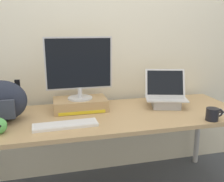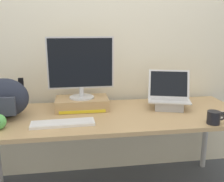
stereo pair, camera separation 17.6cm
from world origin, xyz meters
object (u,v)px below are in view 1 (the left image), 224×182
Objects in this scene: toner_box_yellow at (80,104)px; open_laptop at (166,99)px; messenger_backpack at (2,101)px; cell_phone at (219,111)px; desktop_monitor at (79,67)px; external_keyboard at (65,125)px; coffee_mug at (213,114)px.

open_laptop reaches higher than toner_box_yellow.
messenger_backpack is 1.62m from cell_phone.
desktop_monitor is 0.61m from messenger_backpack.
messenger_backpack is (-1.26, -0.03, 0.08)m from open_laptop.
toner_box_yellow is 1.09× the size of open_laptop.
desktop_monitor reaches higher than toner_box_yellow.
open_laptop is at bearing 3.79° from messenger_backpack.
desktop_monitor is 1.19× the size of external_keyboard.
open_laptop reaches higher than messenger_backpack.
coffee_mug reaches higher than external_keyboard.
toner_box_yellow is at bearing 64.67° from external_keyboard.
coffee_mug is (0.18, -0.38, -0.02)m from open_laptop.
cell_phone is at bearing -16.95° from toner_box_yellow.
coffee_mug is at bearing -27.64° from toner_box_yellow.
toner_box_yellow reaches higher than cell_phone.
messenger_backpack is at bearing -168.95° from toner_box_yellow.
external_keyboard reaches higher than cell_phone.
coffee_mug is at bearing -48.58° from open_laptop.
desktop_monitor reaches higher than coffee_mug.
open_laptop is at bearing -6.70° from desktop_monitor.
coffee_mug is 0.80× the size of cell_phone.
messenger_backpack reaches higher than coffee_mug.
coffee_mug is 0.22m from cell_phone.
external_keyboard is 0.49m from messenger_backpack.
desktop_monitor is at bearing -89.42° from toner_box_yellow.
coffee_mug is (1.02, -0.13, 0.03)m from external_keyboard.
desktop_monitor reaches higher than external_keyboard.
open_laptop is at bearing 115.18° from coffee_mug.
external_keyboard is 1.24× the size of messenger_backpack.
messenger_backpack is (-0.42, 0.22, 0.13)m from external_keyboard.
messenger_backpack is 1.49m from coffee_mug.
toner_box_yellow is 1.00m from coffee_mug.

